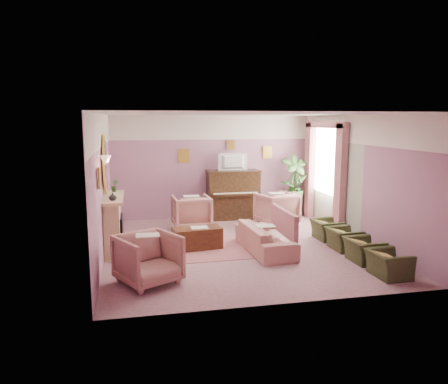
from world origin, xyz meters
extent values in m
cube|color=gray|center=(0.00, 0.00, 0.00)|extent=(5.50, 6.00, 0.01)
cube|color=white|center=(0.00, 0.00, 2.80)|extent=(5.50, 6.00, 0.01)
cube|color=gray|center=(0.00, 3.00, 1.40)|extent=(5.50, 0.02, 2.80)
cube|color=gray|center=(0.00, -3.00, 1.40)|extent=(5.50, 0.02, 2.80)
cube|color=gray|center=(-2.75, 0.00, 1.40)|extent=(0.02, 6.00, 2.80)
cube|color=gray|center=(2.75, 0.00, 1.40)|extent=(0.02, 6.00, 2.80)
cube|color=white|center=(0.00, 2.99, 2.47)|extent=(5.50, 0.01, 0.65)
cube|color=#ACB79E|center=(2.73, 1.30, 1.07)|extent=(0.01, 3.00, 2.15)
cube|color=#CCB184|center=(-2.59, 0.20, 0.55)|extent=(0.30, 1.40, 1.10)
cube|color=black|center=(-2.49, 0.20, 0.40)|extent=(0.18, 0.72, 0.68)
cube|color=red|center=(-2.45, 0.20, 0.22)|extent=(0.06, 0.54, 0.10)
cube|color=#CCB184|center=(-2.56, 0.20, 1.12)|extent=(0.40, 1.55, 0.07)
cube|color=#CCB184|center=(-2.39, 0.20, 0.01)|extent=(0.55, 1.50, 0.02)
ellipsoid|color=gold|center=(-2.70, 0.20, 1.80)|extent=(0.04, 0.72, 1.20)
ellipsoid|color=white|center=(-2.67, 0.20, 1.80)|extent=(0.01, 0.60, 1.06)
cone|color=#F2B291|center=(-2.62, -0.85, 1.98)|extent=(0.20, 0.20, 0.16)
cube|color=black|center=(0.50, 2.68, 0.65)|extent=(1.40, 0.60, 1.30)
cube|color=black|center=(0.50, 2.33, 0.72)|extent=(1.30, 0.12, 0.06)
cube|color=beige|center=(0.50, 2.33, 0.76)|extent=(1.20, 0.08, 0.02)
cube|color=black|center=(0.50, 2.68, 1.31)|extent=(1.45, 0.65, 0.04)
imported|color=black|center=(0.50, 2.63, 1.60)|extent=(0.80, 0.12, 0.48)
cube|color=gold|center=(-0.80, 2.96, 1.72)|extent=(0.30, 0.03, 0.38)
cube|color=gold|center=(1.55, 2.96, 1.78)|extent=(0.26, 0.03, 0.34)
cube|color=gold|center=(0.50, 2.96, 2.00)|extent=(0.22, 0.03, 0.26)
cube|color=gold|center=(-2.71, -1.20, 1.72)|extent=(0.03, 0.28, 0.36)
cube|color=beige|center=(2.70, 1.55, 1.70)|extent=(0.03, 1.40, 1.80)
cube|color=#9B5A60|center=(2.62, 0.63, 1.30)|extent=(0.16, 0.34, 2.60)
cube|color=#9B5A60|center=(2.62, 2.47, 1.30)|extent=(0.16, 0.34, 2.60)
cube|color=#9B5A60|center=(2.62, 1.55, 2.56)|extent=(0.16, 2.20, 0.16)
imported|color=#345B28|center=(-2.55, 0.75, 1.29)|extent=(0.16, 0.16, 0.28)
imported|color=white|center=(-2.55, -0.30, 1.23)|extent=(0.16, 0.16, 0.16)
cube|color=#A25B5D|center=(-0.72, 0.00, 0.01)|extent=(2.55, 1.87, 0.01)
cube|color=#472512|center=(-0.88, 0.04, 0.23)|extent=(1.06, 0.63, 0.45)
cube|color=silver|center=(-0.83, 0.04, 0.46)|extent=(0.35, 0.28, 0.01)
imported|color=tan|center=(0.47, -0.43, 0.38)|extent=(0.62, 1.87, 0.76)
cube|color=#9B5A60|center=(0.87, -0.43, 0.60)|extent=(0.09, 1.42, 0.52)
imported|color=tan|center=(-0.77, 1.75, 0.46)|extent=(0.89, 0.89, 0.93)
imported|color=tan|center=(1.45, 1.75, 0.46)|extent=(0.89, 0.89, 0.93)
imported|color=tan|center=(-1.95, -1.76, 0.46)|extent=(0.89, 0.89, 0.93)
imported|color=#373E20|center=(2.11, -2.30, 0.30)|extent=(0.49, 0.69, 0.60)
imported|color=#373E20|center=(2.11, -1.48, 0.30)|extent=(0.49, 0.69, 0.60)
imported|color=#373E20|center=(2.11, -0.66, 0.30)|extent=(0.49, 0.69, 0.60)
imported|color=#373E20|center=(2.11, 0.16, 0.30)|extent=(0.49, 0.69, 0.60)
cylinder|color=silver|center=(2.21, 2.64, 0.35)|extent=(0.52, 0.52, 0.70)
imported|color=#345B28|center=(2.21, 2.64, 0.87)|extent=(0.30, 0.30, 0.34)
imported|color=#345B28|center=(2.33, 2.54, 0.84)|extent=(0.16, 0.16, 0.28)
cylinder|color=#B05F51|center=(2.19, 2.47, 0.17)|extent=(0.34, 0.34, 0.34)
imported|color=#345B28|center=(2.19, 2.47, 1.06)|extent=(0.76, 0.76, 1.44)
camera|label=1|loc=(-2.14, -8.77, 2.68)|focal=35.00mm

